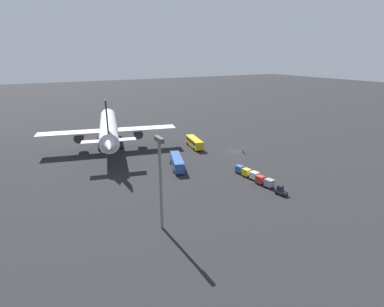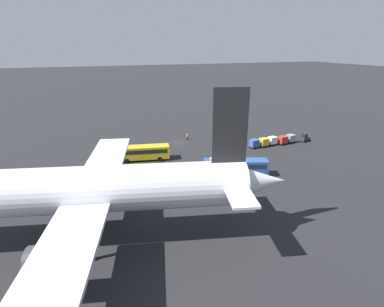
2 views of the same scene
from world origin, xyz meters
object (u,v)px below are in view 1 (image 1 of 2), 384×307
at_px(worker_person, 243,151).
at_px(cargo_cart_white, 254,175).
at_px(cargo_cart_blue, 240,169).
at_px(cargo_cart_red, 260,179).
at_px(airplane, 109,128).
at_px(shuttle_bus_near, 194,142).
at_px(baggage_tug, 281,191).
at_px(shuttle_bus_far, 177,161).
at_px(cargo_cart_grey, 269,183).
at_px(cargo_cart_yellow, 246,172).

distance_m(worker_person, cargo_cart_white, 20.96).
bearing_deg(cargo_cart_blue, cargo_cart_red, -179.71).
bearing_deg(cargo_cart_red, airplane, 27.59).
distance_m(shuttle_bus_near, baggage_tug, 40.57).
bearing_deg(airplane, cargo_cart_red, -138.77).
bearing_deg(cargo_cart_blue, shuttle_bus_far, 47.78).
distance_m(baggage_tug, cargo_cart_blue, 14.60).
bearing_deg(shuttle_bus_near, shuttle_bus_far, 147.32).
height_order(worker_person, cargo_cart_grey, cargo_cart_grey).
distance_m(cargo_cart_white, cargo_cart_blue, 5.29).
distance_m(shuttle_bus_far, cargo_cart_yellow, 18.98).
bearing_deg(baggage_tug, airplane, 13.02).
bearing_deg(shuttle_bus_far, cargo_cart_red, -127.97).
xyz_separation_m(airplane, baggage_tug, (-52.81, -24.27, -6.04)).
height_order(shuttle_bus_near, worker_person, shuttle_bus_near).
relative_size(baggage_tug, cargo_cart_white, 1.18).
bearing_deg(cargo_cart_yellow, cargo_cart_white, -171.53).
xyz_separation_m(cargo_cart_yellow, cargo_cart_blue, (2.64, 0.08, 0.00)).
height_order(shuttle_bus_near, baggage_tug, shuttle_bus_near).
bearing_deg(shuttle_bus_far, cargo_cart_blue, -113.37).
xyz_separation_m(airplane, cargo_cart_grey, (-48.75, -24.53, -5.79)).
bearing_deg(shuttle_bus_near, baggage_tug, -170.59).
distance_m(airplane, baggage_tug, 58.43).
height_order(baggage_tug, cargo_cart_white, baggage_tug).
height_order(shuttle_bus_near, cargo_cart_white, shuttle_bus_near).
xyz_separation_m(shuttle_bus_near, cargo_cart_yellow, (-28.59, 0.95, -0.65)).
height_order(shuttle_bus_far, worker_person, shuttle_bus_far).
distance_m(worker_person, cargo_cart_yellow, 18.98).
height_order(worker_person, cargo_cart_yellow, cargo_cart_yellow).
distance_m(shuttle_bus_far, cargo_cart_blue, 17.05).
relative_size(airplane, cargo_cart_red, 22.60).
xyz_separation_m(shuttle_bus_far, cargo_cart_white, (-16.72, -13.09, -0.68)).
bearing_deg(baggage_tug, shuttle_bus_near, -12.82).
bearing_deg(cargo_cart_grey, cargo_cart_white, -0.00).
bearing_deg(cargo_cart_blue, cargo_cart_white, -174.91).
height_order(shuttle_bus_near, shuttle_bus_far, shuttle_bus_far).
distance_m(baggage_tug, cargo_cart_white, 9.33).
xyz_separation_m(shuttle_bus_near, cargo_cart_blue, (-25.96, 1.03, -0.65)).
height_order(cargo_cart_grey, cargo_cart_white, same).
bearing_deg(cargo_cart_blue, baggage_tug, -179.19).
relative_size(airplane, worker_person, 28.68).
distance_m(baggage_tug, cargo_cart_yellow, 11.96).
distance_m(shuttle_bus_near, cargo_cart_yellow, 28.62).
height_order(shuttle_bus_far, cargo_cart_blue, shuttle_bus_far).
height_order(cargo_cart_white, cargo_cart_blue, same).
height_order(airplane, cargo_cart_yellow, airplane).
bearing_deg(cargo_cart_grey, worker_person, -24.92).
bearing_deg(cargo_cart_red, cargo_cart_grey, -170.74).
relative_size(shuttle_bus_far, cargo_cart_grey, 5.37).
height_order(airplane, shuttle_bus_near, airplane).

